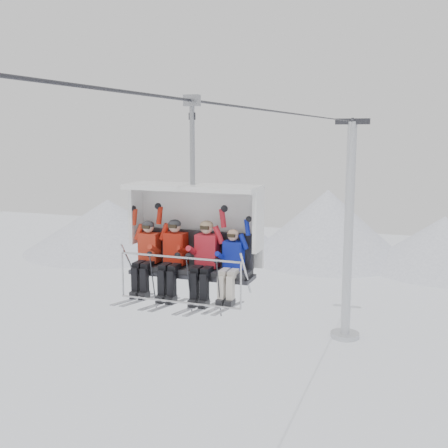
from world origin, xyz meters
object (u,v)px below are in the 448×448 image
(chairlift_carrier, at_px, (196,229))
(skier_center_left, at_px, (174,255))
(skier_far_left, at_px, (147,254))
(skier_far_right, at_px, (231,263))
(lift_tower_right, at_px, (348,247))
(skier_center_right, at_px, (205,257))

(chairlift_carrier, bearing_deg, skier_center_left, -139.30)
(chairlift_carrier, bearing_deg, skier_far_left, -161.70)
(skier_center_left, bearing_deg, chairlift_carrier, 40.70)
(skier_far_right, bearing_deg, lift_tower_right, 92.12)
(skier_center_right, relative_size, skier_far_right, 1.04)
(skier_center_right, distance_m, skier_far_right, 0.56)
(chairlift_carrier, relative_size, skier_far_right, 2.36)
(chairlift_carrier, xyz_separation_m, skier_far_left, (-0.96, -0.32, -0.54))
(chairlift_carrier, relative_size, skier_center_left, 2.31)
(skier_far_left, bearing_deg, skier_center_left, 0.64)
(skier_center_right, bearing_deg, skier_far_right, -1.80)
(chairlift_carrier, distance_m, skier_center_left, 0.70)
(skier_far_left, relative_size, skier_center_left, 0.98)
(skier_far_left, relative_size, skier_center_right, 0.97)
(skier_far_left, relative_size, skier_far_right, 1.00)
(skier_center_right, bearing_deg, lift_tower_right, 90.80)
(chairlift_carrier, xyz_separation_m, skier_center_right, (0.33, -0.31, -0.50))
(chairlift_carrier, height_order, skier_center_right, chairlift_carrier)
(skier_center_left, relative_size, skier_center_right, 0.99)
(chairlift_carrier, bearing_deg, skier_center_right, -42.77)
(lift_tower_right, distance_m, chairlift_carrier, 24.19)
(lift_tower_right, relative_size, skier_center_left, 7.81)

